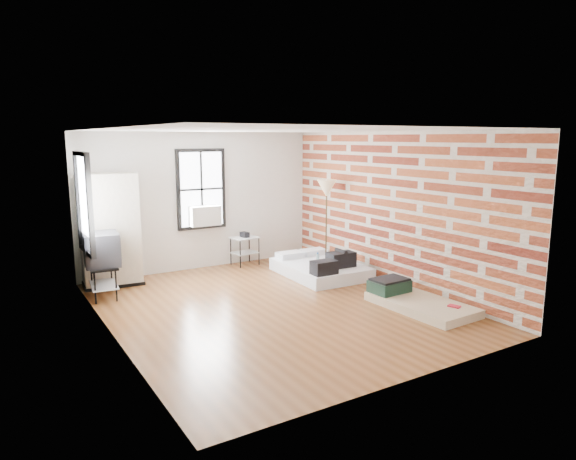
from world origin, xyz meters
TOP-DOWN VIEW (x-y plane):
  - ground at (0.00, 0.00)m, footprint 6.00×6.00m
  - room_shell at (0.23, 0.36)m, footprint 5.02×6.02m
  - mattress_main at (1.74, 1.18)m, footprint 1.41×1.87m
  - mattress_bare at (1.92, -1.16)m, footprint 0.96×1.73m
  - wardrobe at (-1.91, 2.65)m, footprint 1.09×0.68m
  - side_table at (0.85, 2.72)m, footprint 0.59×0.49m
  - floor_lamp at (2.15, 1.57)m, footprint 0.40×0.40m
  - tv_stand at (-2.21, 1.95)m, footprint 0.62×0.84m

SIDE VIEW (x-z plane):
  - ground at x=0.00m, z-range 0.00..0.00m
  - mattress_bare at x=1.92m, z-range -0.07..0.29m
  - mattress_main at x=1.74m, z-range -0.13..0.45m
  - side_table at x=0.85m, z-range 0.13..0.84m
  - tv_stand at x=-2.21m, z-range 0.24..1.36m
  - wardrobe at x=-1.91m, z-range 0.00..2.05m
  - floor_lamp at x=2.15m, z-range 0.67..2.51m
  - room_shell at x=0.23m, z-range 0.33..3.14m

